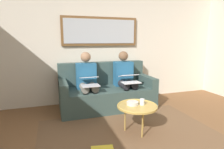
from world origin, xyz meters
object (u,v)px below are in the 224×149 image
(cup, at_px, (142,102))
(bowl, at_px, (133,103))
(person_right, at_px, (87,80))
(couch, at_px, (106,92))
(person_left, at_px, (125,77))
(laptop_silver, at_px, (90,81))
(coffee_table, at_px, (137,106))
(laptop_white, at_px, (130,79))
(framed_mirror, at_px, (100,31))

(cup, distance_m, bowl, 0.15)
(cup, xyz_separation_m, person_right, (0.61, -1.14, 0.15))
(couch, bearing_deg, person_left, 170.21)
(laptop_silver, bearing_deg, couch, -142.04)
(laptop_silver, bearing_deg, coffee_table, 120.06)
(coffee_table, relative_size, cup, 6.61)
(laptop_white, bearing_deg, bowl, 69.67)
(laptop_silver, bearing_deg, person_right, -90.00)
(couch, xyz_separation_m, cup, (-0.21, 1.21, 0.15))
(person_right, xyz_separation_m, laptop_silver, (0.00, 0.24, 0.03))
(laptop_white, bearing_deg, couch, -38.19)
(bowl, height_order, person_right, person_right)
(cup, xyz_separation_m, laptop_white, (-0.18, -0.90, 0.17))
(person_right, bearing_deg, person_left, 180.00)
(couch, xyz_separation_m, laptop_silver, (0.39, 0.31, 0.32))
(couch, bearing_deg, bowl, 93.81)
(bowl, distance_m, person_right, 1.21)
(cup, height_order, bowl, cup)
(coffee_table, relative_size, person_right, 0.52)
(laptop_white, height_order, laptop_silver, laptop_silver)
(bowl, bearing_deg, laptop_white, -110.33)
(framed_mirror, relative_size, bowl, 9.49)
(person_left, bearing_deg, bowl, 73.90)
(cup, distance_m, laptop_silver, 1.10)
(coffee_table, height_order, laptop_silver, laptop_silver)
(person_left, bearing_deg, framed_mirror, -49.17)
(bowl, bearing_deg, person_left, -106.10)
(couch, xyz_separation_m, framed_mirror, (0.00, -0.39, 1.24))
(cup, relative_size, laptop_white, 0.25)
(person_right, relative_size, laptop_silver, 3.01)
(bowl, bearing_deg, coffee_table, 136.57)
(couch, bearing_deg, person_right, 9.79)
(coffee_table, bearing_deg, laptop_silver, -59.94)
(coffee_table, height_order, bowl, bowl)
(bowl, height_order, laptop_silver, laptop_silver)
(couch, bearing_deg, laptop_silver, 37.96)
(coffee_table, bearing_deg, couch, -83.85)
(cup, bearing_deg, coffee_table, 3.51)
(bowl, height_order, person_left, person_left)
(coffee_table, xyz_separation_m, laptop_silver, (0.53, -0.91, 0.23))
(bowl, xyz_separation_m, laptop_silver, (0.47, -0.86, 0.19))
(couch, relative_size, coffee_table, 3.12)
(cup, height_order, person_right, person_right)
(framed_mirror, relative_size, person_right, 1.45)
(coffee_table, height_order, cup, cup)
(framed_mirror, xyz_separation_m, bowl, (-0.08, 1.56, -1.11))
(framed_mirror, distance_m, cup, 1.95)
(framed_mirror, bearing_deg, person_left, 130.83)
(couch, relative_size, laptop_silver, 4.91)
(framed_mirror, relative_size, cup, 18.35)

